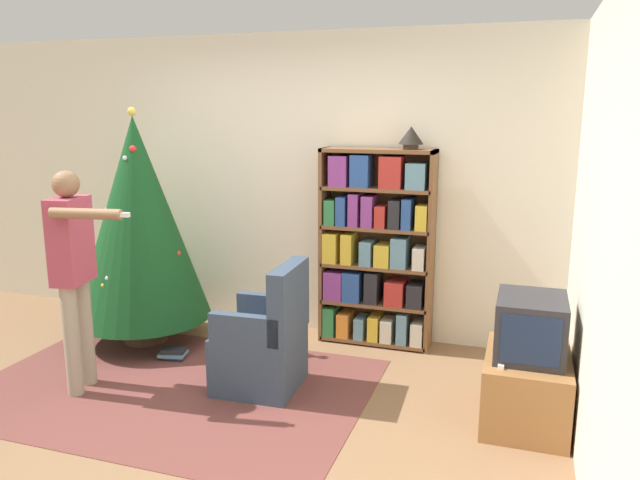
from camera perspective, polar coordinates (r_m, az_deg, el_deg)
ground_plane at (r=4.27m, az=-10.00°, el=-15.72°), size 14.00×14.00×0.00m
wall_back at (r=5.52m, az=-1.29°, el=5.03°), size 8.00×0.10×2.60m
wall_right at (r=3.39m, az=24.96°, el=-0.59°), size 0.10×8.00×2.60m
area_rug at (r=4.73m, az=-13.40°, el=-12.93°), size 2.79×1.92×0.01m
bookshelf at (r=5.20m, az=5.05°, el=-0.82°), size 0.93×0.28×1.65m
tv_stand at (r=4.28m, az=18.31°, el=-12.77°), size 0.52×0.74×0.45m
television at (r=4.12m, az=18.69°, el=-7.53°), size 0.41×0.51×0.38m
game_remote at (r=3.98m, az=16.24°, el=-10.84°), size 0.04×0.12×0.02m
christmas_tree at (r=5.38m, az=-16.26°, el=1.78°), size 1.13×1.13×1.98m
armchair at (r=4.50m, az=-5.10°, el=-9.53°), size 0.59×0.58×0.92m
standing_person at (r=4.60m, az=-21.58°, el=-2.04°), size 0.68×0.46×1.56m
table_lamp at (r=5.03m, az=8.33°, el=9.36°), size 0.20×0.20×0.18m
book_pile_near_tree at (r=5.20m, az=-13.27°, el=-10.05°), size 0.23×0.19×0.09m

